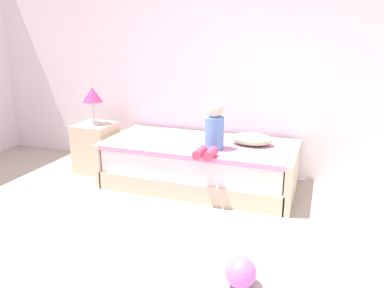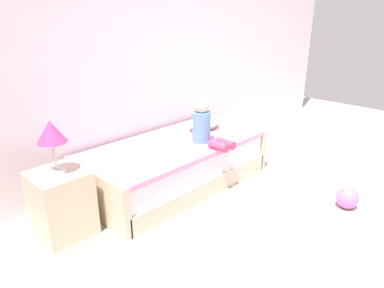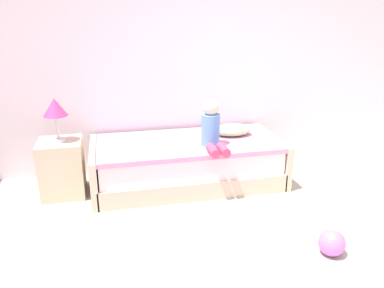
{
  "view_description": "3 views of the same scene",
  "coord_description": "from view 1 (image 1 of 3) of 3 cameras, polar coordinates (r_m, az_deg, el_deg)",
  "views": [
    {
      "loc": [
        0.85,
        -1.77,
        1.66
      ],
      "look_at": [
        -0.42,
        1.75,
        0.55
      ],
      "focal_mm": 35.06,
      "sensor_mm": 36.0,
      "label": 1
    },
    {
      "loc": [
        -2.82,
        -0.62,
        1.85
      ],
      "look_at": [
        -0.42,
        1.75,
        0.55
      ],
      "focal_mm": 32.22,
      "sensor_mm": 36.0,
      "label": 2
    },
    {
      "loc": [
        -1.25,
        -1.9,
        1.84
      ],
      "look_at": [
        -0.42,
        1.75,
        0.55
      ],
      "focal_mm": 35.36,
      "sensor_mm": 36.0,
      "label": 3
    }
  ],
  "objects": [
    {
      "name": "area_rug",
      "position": [
        3.31,
        -9.61,
        -13.72
      ],
      "size": [
        1.6,
        1.1,
        0.01
      ],
      "primitive_type": "cube",
      "color": "pink",
      "rests_on": "ground"
    },
    {
      "name": "wall_rear",
      "position": [
        4.46,
        9.02,
        13.62
      ],
      "size": [
        7.2,
        0.1,
        2.9
      ],
      "primitive_type": "cube",
      "color": "white",
      "rests_on": "ground"
    },
    {
      "name": "nightstand",
      "position": [
        4.78,
        -14.35,
        -0.53
      ],
      "size": [
        0.44,
        0.44,
        0.6
      ],
      "primitive_type": "cube",
      "color": "beige",
      "rests_on": "ground"
    },
    {
      "name": "table_lamp",
      "position": [
        4.64,
        -14.91,
        7.01
      ],
      "size": [
        0.24,
        0.24,
        0.45
      ],
      "color": "silver",
      "rests_on": "nightstand"
    },
    {
      "name": "bed",
      "position": [
        4.22,
        1.15,
        -3.05
      ],
      "size": [
        2.11,
        1.0,
        0.5
      ],
      "color": "beige",
      "rests_on": "ground"
    },
    {
      "name": "child_figure",
      "position": [
        3.81,
        3.2,
        2.0
      ],
      "size": [
        0.2,
        0.51,
        0.5
      ],
      "color": "#598CD1",
      "rests_on": "bed"
    },
    {
      "name": "toy_ball",
      "position": [
        2.69,
        7.43,
        -18.8
      ],
      "size": [
        0.21,
        0.21,
        0.21
      ],
      "primitive_type": "sphere",
      "color": "#CC66D8",
      "rests_on": "ground"
    },
    {
      "name": "pillow",
      "position": [
        4.08,
        9.11,
        0.76
      ],
      "size": [
        0.44,
        0.3,
        0.13
      ],
      "primitive_type": "ellipsoid",
      "color": "#99CC8C",
      "rests_on": "bed"
    }
  ]
}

